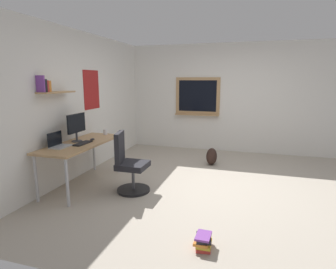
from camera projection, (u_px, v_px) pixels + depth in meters
ground_plane at (211, 184)px, 4.68m from camera, size 5.20×5.20×0.00m
wall_back at (81, 104)px, 5.12m from camera, size 5.00×0.30×2.60m
wall_right at (226, 98)px, 6.73m from camera, size 0.22×5.00×2.60m
desk at (82, 146)px, 4.53m from camera, size 1.65×0.64×0.73m
office_chair at (129, 166)px, 4.33m from camera, size 0.52×0.53×0.95m
laptop at (58, 143)px, 4.20m from camera, size 0.31×0.21×0.23m
monitor_primary at (76, 125)px, 4.53m from camera, size 0.46×0.17×0.46m
keyboard at (83, 143)px, 4.41m from camera, size 0.37×0.13×0.02m
computer_mouse at (92, 139)px, 4.68m from camera, size 0.10×0.06×0.03m
coffee_mug at (105, 132)px, 5.18m from camera, size 0.08×0.08×0.09m
backpack at (212, 156)px, 5.75m from camera, size 0.32×0.22×0.35m
book_stack_on_floor at (203, 241)px, 2.89m from camera, size 0.24×0.19×0.15m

